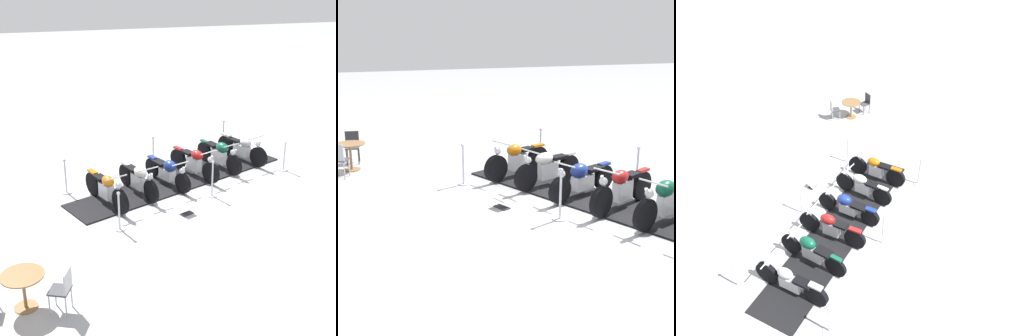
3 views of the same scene
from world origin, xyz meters
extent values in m
plane|color=#B2B2B7|center=(0.00, 0.00, 0.00)|extent=(80.00, 80.00, 0.00)
cube|color=black|center=(0.00, 0.00, 0.02)|extent=(4.30, 7.74, 0.04)
cylinder|color=black|center=(-1.77, 2.31, 0.40)|extent=(0.71, 0.37, 0.71)
cylinder|color=black|center=(-0.34, 2.85, 0.40)|extent=(0.71, 0.37, 0.71)
cube|color=silver|center=(-1.06, 2.58, 0.45)|extent=(0.55, 0.40, 0.43)
ellipsoid|color=#D16B0F|center=(-1.18, 2.53, 0.80)|extent=(0.54, 0.45, 0.30)
cube|color=black|center=(-0.76, 2.69, 0.75)|extent=(0.47, 0.40, 0.08)
cube|color=#D16B0F|center=(-0.34, 2.85, 0.78)|extent=(0.42, 0.28, 0.06)
cylinder|color=silver|center=(-1.70, 2.34, 0.70)|extent=(0.31, 0.17, 0.61)
cylinder|color=silver|center=(-1.62, 2.36, 1.06)|extent=(0.27, 0.65, 0.04)
sphere|color=silver|center=(-1.71, 2.33, 0.86)|extent=(0.18, 0.18, 0.18)
cylinder|color=black|center=(-1.34, 1.32, 0.38)|extent=(0.69, 0.31, 0.69)
cylinder|color=black|center=(0.08, 1.77, 0.38)|extent=(0.69, 0.31, 0.69)
cube|color=silver|center=(-0.63, 1.55, 0.44)|extent=(0.59, 0.35, 0.42)
ellipsoid|color=silver|center=(-0.77, 1.50, 0.78)|extent=(0.61, 0.45, 0.30)
cube|color=black|center=(-0.29, 1.66, 0.73)|extent=(0.54, 0.41, 0.08)
cube|color=silver|center=(0.08, 1.77, 0.76)|extent=(0.40, 0.23, 0.06)
cylinder|color=silver|center=(-1.27, 1.34, 0.68)|extent=(0.30, 0.16, 0.59)
cylinder|color=silver|center=(-1.20, 1.37, 1.03)|extent=(0.24, 0.66, 0.04)
sphere|color=silver|center=(-1.29, 1.34, 0.83)|extent=(0.18, 0.18, 0.18)
cylinder|color=black|center=(-0.96, 0.24, 0.35)|extent=(0.63, 0.35, 0.62)
cylinder|color=black|center=(0.53, 0.79, 0.35)|extent=(0.63, 0.35, 0.62)
cube|color=silver|center=(-0.21, 0.52, 0.38)|extent=(0.63, 0.44, 0.34)
ellipsoid|color=navy|center=(-0.35, 0.46, 0.70)|extent=(0.59, 0.50, 0.35)
cube|color=black|center=(0.15, 0.65, 0.65)|extent=(0.61, 0.48, 0.08)
cube|color=navy|center=(0.53, 0.79, 0.69)|extent=(0.38, 0.27, 0.06)
cylinder|color=silver|center=(-0.90, 0.26, 0.62)|extent=(0.27, 0.16, 0.54)
cylinder|color=silver|center=(-0.83, 0.28, 0.94)|extent=(0.25, 0.59, 0.04)
sphere|color=silver|center=(-0.93, 0.25, 0.74)|extent=(0.18, 0.18, 0.18)
cylinder|color=black|center=(-0.52, -0.82, 0.39)|extent=(0.68, 0.38, 0.69)
cylinder|color=black|center=(0.94, -0.21, 0.39)|extent=(0.68, 0.38, 0.69)
cube|color=silver|center=(0.21, -0.52, 0.45)|extent=(0.57, 0.40, 0.44)
ellipsoid|color=#AD1919|center=(0.09, -0.57, 0.80)|extent=(0.56, 0.47, 0.30)
cube|color=black|center=(0.51, -0.39, 0.75)|extent=(0.48, 0.41, 0.08)
cube|color=#AD1919|center=(0.94, -0.21, 0.76)|extent=(0.40, 0.28, 0.06)
cylinder|color=silver|center=(-0.46, -0.80, 0.68)|extent=(0.27, 0.17, 0.59)
cylinder|color=silver|center=(-0.40, -0.77, 1.03)|extent=(0.29, 0.62, 0.04)
sphere|color=silver|center=(-0.49, -0.81, 0.83)|extent=(0.18, 0.18, 0.18)
cylinder|color=black|center=(-0.11, -1.79, 0.38)|extent=(0.68, 0.30, 0.68)
cylinder|color=black|center=(1.38, -1.30, 0.38)|extent=(0.68, 0.30, 0.68)
cube|color=silver|center=(0.63, -1.55, 0.45)|extent=(0.65, 0.36, 0.44)
ellipsoid|color=#0F5138|center=(0.49, -1.59, 0.81)|extent=(0.60, 0.48, 0.34)
cube|color=black|center=(1.00, -1.43, 0.76)|extent=(0.55, 0.44, 0.08)
cube|color=#0F5138|center=(1.38, -1.30, 0.75)|extent=(0.39, 0.23, 0.06)
cylinder|color=silver|center=(-0.03, -1.76, 0.67)|extent=(0.34, 0.17, 0.57)
cylinder|color=silver|center=(0.06, -1.73, 1.02)|extent=(0.24, 0.64, 0.04)
sphere|color=silver|center=(-0.04, -1.76, 0.82)|extent=(0.18, 0.18, 0.18)
cylinder|color=black|center=(0.33, -2.87, 0.39)|extent=(0.69, 0.38, 0.69)
cylinder|color=black|center=(1.79, -2.28, 0.39)|extent=(0.69, 0.38, 0.69)
cube|color=silver|center=(1.06, -2.58, 0.42)|extent=(0.67, 0.46, 0.37)
ellipsoid|color=#B7BAC1|center=(0.91, -2.64, 0.72)|extent=(0.54, 0.44, 0.29)
cube|color=black|center=(1.43, -2.43, 0.68)|extent=(0.57, 0.43, 0.08)
cube|color=#B7BAC1|center=(1.79, -2.28, 0.77)|extent=(0.41, 0.29, 0.06)
cylinder|color=silver|center=(0.41, -2.84, 0.68)|extent=(0.32, 0.18, 0.59)
cylinder|color=silver|center=(0.48, -2.81, 1.04)|extent=(0.32, 0.73, 0.04)
sphere|color=silver|center=(0.39, -2.85, 0.84)|extent=(0.18, 0.18, 0.18)
cylinder|color=silver|center=(0.10, 3.61, 0.01)|extent=(0.30, 0.30, 0.03)
cylinder|color=silver|center=(0.10, 3.61, 0.52)|extent=(0.05, 0.05, 1.00)
sphere|color=silver|center=(0.10, 3.61, 1.06)|extent=(0.09, 0.09, 0.09)
cylinder|color=silver|center=(-0.10, -3.61, 0.01)|extent=(0.32, 0.32, 0.03)
cylinder|color=silver|center=(-0.10, -3.61, 0.48)|extent=(0.05, 0.05, 0.91)
sphere|color=silver|center=(-0.10, -3.61, 0.97)|extent=(0.09, 0.09, 0.09)
cylinder|color=silver|center=(-2.60, 2.50, 0.01)|extent=(0.29, 0.29, 0.03)
cylinder|color=silver|center=(-2.60, 2.50, 0.52)|extent=(0.05, 0.05, 0.99)
sphere|color=silver|center=(-2.60, 2.50, 1.05)|extent=(0.09, 0.09, 0.09)
cylinder|color=silver|center=(1.35, 0.55, 0.01)|extent=(0.35, 0.35, 0.03)
cylinder|color=silver|center=(1.35, 0.55, 0.54)|extent=(0.05, 0.05, 1.03)
sphere|color=silver|center=(1.35, 0.55, 1.09)|extent=(0.09, 0.09, 0.09)
cylinder|color=silver|center=(-1.35, -0.55, 0.01)|extent=(0.31, 0.31, 0.03)
cylinder|color=silver|center=(-1.35, -0.55, 0.54)|extent=(0.05, 0.05, 1.03)
sphere|color=silver|center=(-1.35, -0.55, 1.09)|extent=(0.09, 0.09, 0.09)
cylinder|color=silver|center=(2.60, -2.50, 0.01)|extent=(0.34, 0.34, 0.03)
cylinder|color=silver|center=(2.60, -2.50, 0.50)|extent=(0.05, 0.05, 0.96)
sphere|color=silver|center=(2.60, -2.50, 1.02)|extent=(0.09, 0.09, 0.09)
cube|color=#333338|center=(-2.26, 0.53, 0.01)|extent=(0.33, 0.43, 0.02)
cube|color=white|center=(-2.26, 0.53, 0.15)|extent=(0.37, 0.42, 0.16)
cylinder|color=olive|center=(-5.25, 4.95, 0.01)|extent=(0.48, 0.48, 0.02)
cylinder|color=olive|center=(-5.25, 4.95, 0.39)|extent=(0.07, 0.07, 0.73)
cylinder|color=olive|center=(-5.25, 4.95, 0.77)|extent=(0.87, 0.87, 0.03)
cylinder|color=#2D2D33|center=(-5.01, 5.51, 0.23)|extent=(0.03, 0.03, 0.46)
cylinder|color=#2D2D33|center=(-5.34, 5.55, 0.23)|extent=(0.03, 0.03, 0.46)
cylinder|color=#2D2D33|center=(-4.96, 5.84, 0.23)|extent=(0.03, 0.03, 0.46)
cylinder|color=#2D2D33|center=(-5.30, 5.89, 0.23)|extent=(0.03, 0.03, 0.46)
cube|color=#3F3F47|center=(-5.15, 5.70, 0.48)|extent=(0.45, 0.45, 0.04)
cube|color=#2D2D33|center=(-5.13, 5.88, 0.73)|extent=(0.40, 0.08, 0.45)
cylinder|color=#B7B7BC|center=(-5.65, 4.50, 0.24)|extent=(0.03, 0.03, 0.48)
cylinder|color=#B7B7BC|center=(-5.34, 4.36, 0.24)|extent=(0.03, 0.03, 0.48)
cylinder|color=#B7B7BC|center=(-5.79, 4.19, 0.24)|extent=(0.03, 0.03, 0.48)
cylinder|color=#B7B7BC|center=(-5.48, 4.05, 0.24)|extent=(0.03, 0.03, 0.48)
cube|color=#3F3F47|center=(-5.56, 4.27, 0.50)|extent=(0.53, 0.53, 0.04)
cube|color=#B7B7BC|center=(-5.64, 4.10, 0.74)|extent=(0.38, 0.19, 0.45)
camera|label=1|loc=(-14.10, 4.52, 6.48)|focal=53.76mm
camera|label=2|loc=(-5.79, -9.07, 3.88)|focal=51.45mm
camera|label=3|loc=(7.02, -5.70, 9.18)|focal=42.21mm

